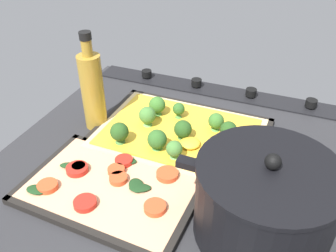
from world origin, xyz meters
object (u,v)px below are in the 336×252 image
at_px(cooking_pot, 265,201).
at_px(oil_bottle, 92,90).
at_px(baking_tray_back, 111,190).
at_px(veggie_pizza_back, 110,186).
at_px(baking_tray_front, 179,136).
at_px(broccoli_pizza, 177,132).

relative_size(cooking_pot, oil_bottle, 1.28).
height_order(baking_tray_back, veggie_pizza_back, veggie_pizza_back).
height_order(baking_tray_front, veggie_pizza_back, veggie_pizza_back).
xyz_separation_m(broccoli_pizza, veggie_pizza_back, (0.06, 0.19, -0.01)).
bearing_deg(baking_tray_front, cooking_pot, 137.50).
bearing_deg(baking_tray_back, broccoli_pizza, -106.21).
bearing_deg(baking_tray_back, oil_bottle, -52.58).
distance_m(cooking_pot, oil_bottle, 0.44).
bearing_deg(cooking_pot, broccoli_pizza, -41.01).
bearing_deg(broccoli_pizza, baking_tray_back, 73.79).
height_order(cooking_pot, oil_bottle, oil_bottle).
xyz_separation_m(baking_tray_back, oil_bottle, (0.14, -0.18, 0.09)).
xyz_separation_m(cooking_pot, oil_bottle, (0.40, -0.17, 0.03)).
xyz_separation_m(baking_tray_back, cooking_pot, (-0.27, -0.01, 0.06)).
relative_size(baking_tray_back, oil_bottle, 1.45).
relative_size(baking_tray_front, baking_tray_back, 1.16).
bearing_deg(cooking_pot, baking_tray_back, 2.57).
bearing_deg(baking_tray_front, veggie_pizza_back, 73.09).
relative_size(baking_tray_back, cooking_pot, 1.13).
relative_size(broccoli_pizza, oil_bottle, 1.56).
distance_m(veggie_pizza_back, cooking_pot, 0.27).
height_order(broccoli_pizza, cooking_pot, cooking_pot).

